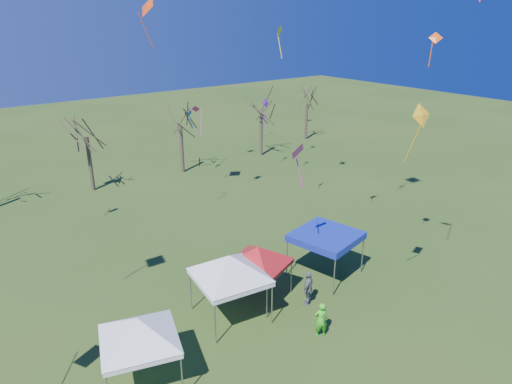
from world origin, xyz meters
The scene contains 19 objects.
ground centered at (0.00, 0.00, 0.00)m, with size 140.00×140.00×0.00m, color #2A4C18.
tree_2 centered at (-2.37, 24.38, 6.29)m, with size 3.71×3.71×8.18m.
tree_3 centered at (6.03, 24.04, 6.08)m, with size 3.59×3.59×7.91m.
tree_4 centered at (15.36, 24.00, 6.06)m, with size 3.58×3.58×7.89m.
tree_5 centered at (23.72, 26.07, 5.73)m, with size 3.39×3.39×7.46m.
tent_white_west centered at (-8.17, 1.46, 2.88)m, with size 3.87×3.87×3.57m.
tent_white_mid centered at (-2.94, 2.90, 3.15)m, with size 4.39×4.39×3.91m.
tent_red centered at (-0.88, 3.41, 2.76)m, with size 3.62×3.62×3.42m.
tent_blue centered at (3.52, 2.92, 2.36)m, with size 3.89×3.89×2.57m.
person_green centered at (-0.48, -0.80, 0.88)m, with size 0.64×0.42×1.75m, color #3DD822.
person_grey centered at (0.79, 1.38, 0.93)m, with size 1.09×0.45×1.85m, color slate.
kite_9 centered at (6.05, -0.55, 12.83)m, with size 0.72×0.74×1.54m.
kite_1 centered at (0.40, 2.13, 8.00)m, with size 1.10×0.80×2.24m.
kite_19 centered at (5.75, 21.72, 5.93)m, with size 0.74×0.64×1.88m.
kite_11 centered at (-0.10, 15.89, 14.35)m, with size 0.94×1.49×3.19m.
kite_27 centered at (3.54, -1.97, 9.91)m, with size 1.10×0.69×2.60m.
kite_12 centered at (12.25, 19.35, 6.43)m, with size 0.92×0.48×2.80m.
kite_18 centered at (5.34, 9.43, 12.93)m, with size 0.80×0.59×2.02m.
kite_22 centered at (7.20, 23.09, 5.89)m, with size 1.10×1.08×2.79m.
Camera 1 is at (-13.29, -12.73, 13.79)m, focal length 32.00 mm.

